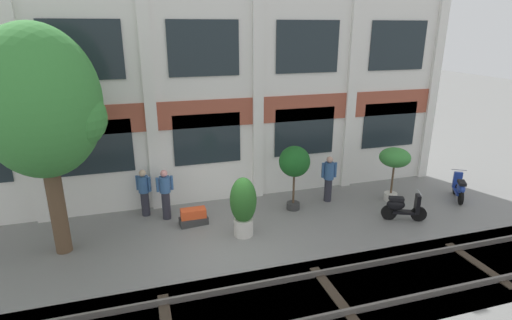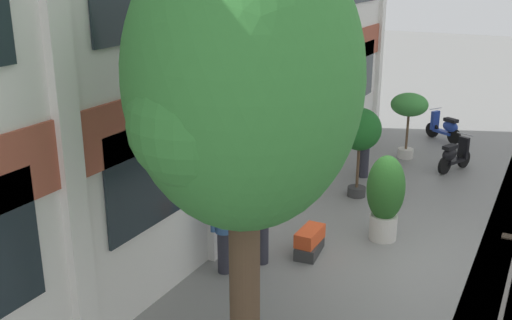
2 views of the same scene
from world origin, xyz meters
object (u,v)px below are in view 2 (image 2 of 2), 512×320
scooter_near_curb (445,128)px  resident_watching_tracks (224,230)px  potted_plant_square_trough (310,242)px  resident_near_plants (365,145)px  scooter_second_parked (454,156)px  potted_plant_low_pan (360,132)px  potted_plant_tall_urn (409,108)px  potted_plant_glazed_jar (385,195)px  resident_by_doorway (262,220)px  broadleaf_tree (243,88)px

scooter_near_curb → resident_watching_tracks: (-10.55, 1.91, 0.39)m
potted_plant_square_trough → resident_near_plants: bearing=5.2°
scooter_second_parked → scooter_near_curb: bearing=38.7°
potted_plant_low_pan → scooter_near_curb: (5.83, -0.97, -1.17)m
potted_plant_low_pan → potted_plant_tall_urn: potted_plant_low_pan is taller
potted_plant_square_trough → scooter_second_parked: (6.29, -1.58, 0.19)m
potted_plant_glazed_jar → scooter_second_parked: size_ratio=1.38×
potted_plant_glazed_jar → scooter_near_curb: potted_plant_glazed_jar is taller
resident_by_doorway → scooter_near_curb: bearing=75.7°
broadleaf_tree → scooter_second_parked: bearing=-6.2°
potted_plant_square_trough → resident_by_doorway: bearing=138.6°
potted_plant_low_pan → potted_plant_square_trough: size_ratio=2.45×
potted_plant_square_trough → resident_watching_tracks: resident_watching_tracks is taller
resident_near_plants → potted_plant_tall_urn: bearing=85.8°
potted_plant_square_trough → scooter_second_parked: 6.49m
potted_plant_glazed_jar → resident_by_doorway: potted_plant_glazed_jar is taller
broadleaf_tree → scooter_near_curb: 13.24m
potted_plant_glazed_jar → potted_plant_square_trough: bearing=140.3°
potted_plant_square_trough → resident_near_plants: resident_near_plants is taller
scooter_near_curb → resident_by_doorway: (-9.92, 1.48, 0.43)m
broadleaf_tree → resident_near_plants: (8.33, 0.95, -3.08)m
potted_plant_tall_urn → resident_near_plants: size_ratio=1.17×
scooter_near_curb → scooter_second_parked: same height
potted_plant_glazed_jar → broadleaf_tree: bearing=173.5°
potted_plant_square_trough → scooter_near_curb: size_ratio=0.73×
potted_plant_tall_urn → resident_watching_tracks: bearing=171.4°
resident_watching_tracks → broadleaf_tree: bearing=-20.5°
potted_plant_square_trough → scooter_near_curb: (9.17, -0.82, 0.19)m
potted_plant_square_trough → scooter_second_parked: bearing=-14.1°
potted_plant_low_pan → scooter_near_curb: size_ratio=1.78×
resident_by_doorway → resident_watching_tracks: (-0.63, 0.44, -0.04)m
resident_by_doorway → resident_near_plants: bearing=81.8°
scooter_near_curb → resident_near_plants: (-4.43, 1.25, 0.43)m
scooter_second_parked → resident_watching_tracks: 8.13m
scooter_second_parked → resident_by_doorway: bearing=-173.8°
broadleaf_tree → scooter_near_curb: size_ratio=4.85×
potted_plant_square_trough → resident_near_plants: (4.74, 0.43, 0.62)m
broadleaf_tree → potted_plant_tall_urn: size_ratio=3.12×
broadleaf_tree → potted_plant_square_trough: bearing=8.2°
broadleaf_tree → resident_watching_tracks: bearing=36.1°
potted_plant_tall_urn → broadleaf_tree: bearing=-178.0°
potted_plant_low_pan → potted_plant_glazed_jar: (-2.04, -1.23, -0.65)m
resident_watching_tracks → resident_near_plants: resident_near_plants is taller
potted_plant_tall_urn → resident_watching_tracks: size_ratio=1.23×
potted_plant_square_trough → scooter_second_parked: scooter_second_parked is taller
resident_near_plants → scooter_near_curb: bearing=85.4°
resident_watching_tracks → scooter_second_parked: bearing=104.1°
potted_plant_low_pan → potted_plant_tall_urn: bearing=-5.0°
potted_plant_low_pan → broadleaf_tree: bearing=-174.5°
potted_plant_low_pan → potted_plant_glazed_jar: bearing=-148.9°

